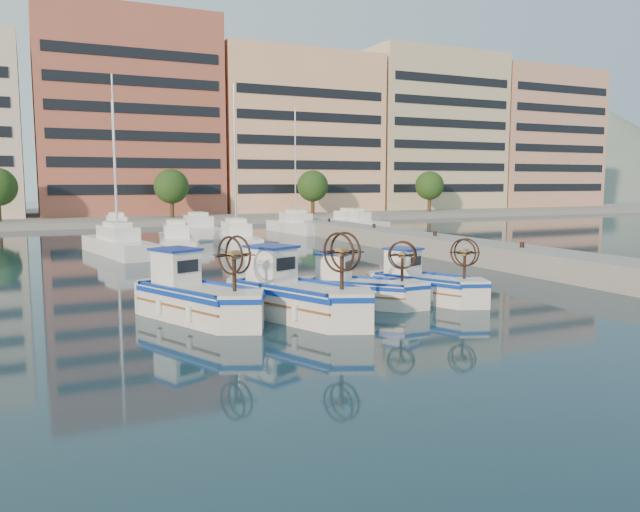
{
  "coord_description": "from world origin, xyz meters",
  "views": [
    {
      "loc": [
        -10.97,
        -19.72,
        4.72
      ],
      "look_at": [
        0.41,
        4.78,
        1.5
      ],
      "focal_mm": 35.0,
      "sensor_mm": 36.0,
      "label": 1
    }
  ],
  "objects": [
    {
      "name": "yacht_marina",
      "position": [
        -2.56,
        28.48,
        0.53
      ],
      "size": [
        37.69,
        22.23,
        11.5
      ],
      "color": "white",
      "rests_on": "ground"
    },
    {
      "name": "ground",
      "position": [
        0.0,
        0.0,
        0.0
      ],
      "size": [
        300.0,
        300.0,
        0.0
      ],
      "primitive_type": "plane",
      "color": "#1A3543",
      "rests_on": "ground"
    },
    {
      "name": "fishing_boat_d",
      "position": [
        3.13,
        0.83,
        0.72
      ],
      "size": [
        3.21,
        4.31,
        2.6
      ],
      "rotation": [
        0.0,
        0.0,
        0.43
      ],
      "color": "silver",
      "rests_on": "ground"
    },
    {
      "name": "fishing_boat_b",
      "position": [
        -2.8,
        -0.05,
        0.86
      ],
      "size": [
        3.72,
        5.2,
        3.13
      ],
      "rotation": [
        0.0,
        0.0,
        0.39
      ],
      "color": "silver",
      "rests_on": "ground"
    },
    {
      "name": "hill_east",
      "position": [
        140.0,
        110.0,
        0.0
      ],
      "size": [
        160.0,
        160.0,
        50.0
      ],
      "primitive_type": "cone",
      "color": "slate",
      "rests_on": "ground"
    },
    {
      "name": "waterfront",
      "position": [
        9.23,
        65.04,
        11.1
      ],
      "size": [
        180.0,
        40.0,
        25.6
      ],
      "color": "gray",
      "rests_on": "ground"
    },
    {
      "name": "quay",
      "position": [
        13.0,
        8.0,
        0.6
      ],
      "size": [
        3.0,
        60.0,
        1.2
      ],
      "primitive_type": "cube",
      "color": "gray",
      "rests_on": "ground"
    },
    {
      "name": "fishing_boat_a",
      "position": [
        -5.96,
        1.22,
        0.83
      ],
      "size": [
        3.61,
        5.02,
        3.03
      ],
      "rotation": [
        0.0,
        0.0,
        0.4
      ],
      "color": "silver",
      "rests_on": "ground"
    },
    {
      "name": "fishing_boat_c",
      "position": [
        0.26,
        1.06,
        0.7
      ],
      "size": [
        3.91,
        3.92,
        2.54
      ],
      "rotation": [
        0.0,
        0.0,
        0.78
      ],
      "color": "silver",
      "rests_on": "ground"
    }
  ]
}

